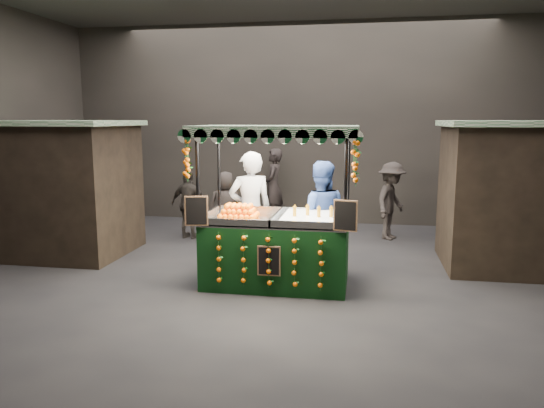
# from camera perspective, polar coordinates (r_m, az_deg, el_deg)

# --- Properties ---
(ground) EXTENTS (12.00, 12.00, 0.00)m
(ground) POSITION_cam_1_polar(r_m,az_deg,el_deg) (8.72, -0.61, -8.23)
(ground) COLOR black
(ground) RESTS_ON ground
(market_hall) EXTENTS (12.10, 10.10, 5.05)m
(market_hall) POSITION_cam_1_polar(r_m,az_deg,el_deg) (8.35, -0.65, 14.49)
(market_hall) COLOR black
(market_hall) RESTS_ON ground
(neighbour_stall_left) EXTENTS (3.00, 2.20, 2.60)m
(neighbour_stall_left) POSITION_cam_1_polar(r_m,az_deg,el_deg) (11.01, -22.71, 1.70)
(neighbour_stall_left) COLOR black
(neighbour_stall_left) RESTS_ON ground
(neighbour_stall_right) EXTENTS (3.00, 2.20, 2.60)m
(neighbour_stall_right) POSITION_cam_1_polar(r_m,az_deg,el_deg) (10.17, 26.30, 0.88)
(neighbour_stall_right) COLOR black
(neighbour_stall_right) RESTS_ON ground
(juice_stall) EXTENTS (2.61, 1.53, 2.53)m
(juice_stall) POSITION_cam_1_polar(r_m,az_deg,el_deg) (8.23, 0.50, -3.63)
(juice_stall) COLOR black
(juice_stall) RESTS_ON ground
(vendor_grey) EXTENTS (0.89, 0.76, 2.08)m
(vendor_grey) POSITION_cam_1_polar(r_m,az_deg,el_deg) (9.06, -2.39, -0.79)
(vendor_grey) COLOR gray
(vendor_grey) RESTS_ON ground
(vendor_blue) EXTENTS (1.01, 0.83, 1.93)m
(vendor_blue) POSITION_cam_1_polar(r_m,az_deg,el_deg) (8.93, 5.27, -1.46)
(vendor_blue) COLOR navy
(vendor_blue) RESTS_ON ground
(shopper_0) EXTENTS (0.61, 0.41, 1.64)m
(shopper_0) POSITION_cam_1_polar(r_m,az_deg,el_deg) (12.16, -19.05, 0.26)
(shopper_0) COLOR #2D2625
(shopper_0) RESTS_ON ground
(shopper_1) EXTENTS (0.98, 0.96, 1.59)m
(shopper_1) POSITION_cam_1_polar(r_m,az_deg,el_deg) (11.63, 23.71, -0.54)
(shopper_1) COLOR #2C2523
(shopper_1) RESTS_ON ground
(shopper_2) EXTENTS (0.95, 0.53, 1.52)m
(shopper_2) POSITION_cam_1_polar(r_m,az_deg,el_deg) (11.63, -9.06, -0.04)
(shopper_2) COLOR #2C2824
(shopper_2) RESTS_ON ground
(shopper_3) EXTENTS (1.03, 1.26, 1.71)m
(shopper_3) POSITION_cam_1_polar(r_m,az_deg,el_deg) (11.69, 12.93, 0.34)
(shopper_3) COLOR #2B2623
(shopper_3) RESTS_ON ground
(shopper_4) EXTENTS (0.80, 0.58, 1.52)m
(shopper_4) POSITION_cam_1_polar(r_m,az_deg,el_deg) (11.30, -5.11, -0.25)
(shopper_4) COLOR #2C2523
(shopper_4) RESTS_ON ground
(shopper_5) EXTENTS (1.44, 1.31, 1.60)m
(shopper_5) POSITION_cam_1_polar(r_m,az_deg,el_deg) (10.79, 25.81, -1.39)
(shopper_5) COLOR #2B2723
(shopper_5) RESTS_ON ground
(shopper_6) EXTENTS (0.47, 0.70, 1.91)m
(shopper_6) POSITION_cam_1_polar(r_m,az_deg,el_deg) (12.96, 0.16, 1.89)
(shopper_6) COLOR black
(shopper_6) RESTS_ON ground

